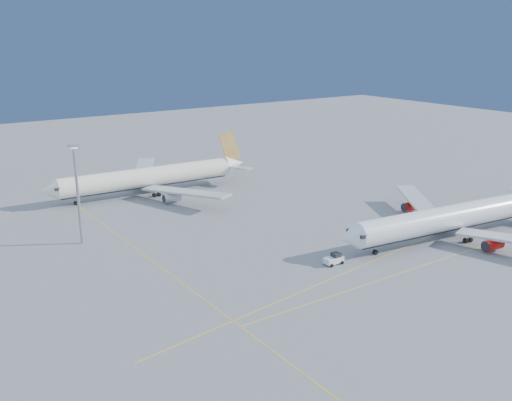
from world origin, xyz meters
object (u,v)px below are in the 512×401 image
airliner_virgin (458,217)px  airliner_etihad (152,177)px  pushback_tug (334,259)px  light_mast (77,186)px

airliner_virgin → airliner_etihad: bearing=126.1°
airliner_virgin → pushback_tug: size_ratio=16.07×
airliner_etihad → pushback_tug: size_ratio=15.43×
airliner_virgin → light_mast: (-76.86, 47.43, 8.82)m
airliner_etihad → light_mast: bearing=-133.7°
airliner_virgin → airliner_etihad: airliner_etihad is taller
airliner_virgin → light_mast: 90.74m
airliner_etihad → light_mast: size_ratio=2.81×
light_mast → pushback_tug: bearing=-46.8°
airliner_virgin → light_mast: light_mast is taller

